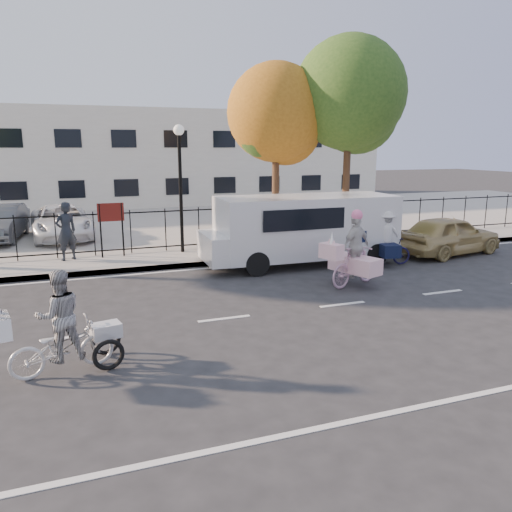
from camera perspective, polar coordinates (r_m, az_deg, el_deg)
name	(u,v)px	position (r m, az deg, el deg)	size (l,w,h in m)	color
ground	(224,319)	(11.24, -3.64, -7.18)	(120.00, 120.00, 0.00)	#333334
road_markings	(224,319)	(11.24, -3.64, -7.16)	(60.00, 9.52, 0.01)	silver
curb	(179,266)	(15.93, -8.83, -1.12)	(60.00, 0.10, 0.15)	#A8A399
sidewalk	(172,259)	(16.94, -9.54, -0.34)	(60.00, 2.20, 0.15)	#A8A399
parking_lot	(138,222)	(25.61, -13.28, 3.80)	(60.00, 15.60, 0.15)	#A8A399
iron_fence	(166,230)	(17.85, -10.30, 2.98)	(58.00, 0.06, 1.50)	black
building	(117,158)	(35.30, -15.57, 10.73)	(34.00, 10.00, 6.00)	silver
lamppost	(180,166)	(17.33, -8.69, 10.12)	(0.36, 0.36, 4.33)	black
street_sign	(111,219)	(17.16, -16.23, 4.06)	(0.85, 0.06, 1.80)	black
zebra_trike	(61,334)	(9.08, -21.36, -8.27)	(2.09, 1.09, 1.79)	silver
unicorn_bike	(354,258)	(13.88, 11.17, -0.23)	(2.14, 1.55, 2.11)	#D29FB9
bull_bike	(384,243)	(16.57, 14.46, 1.43)	(1.99, 1.39, 1.80)	black
white_van	(303,227)	(16.13, 5.41, 3.31)	(6.30, 2.27, 2.22)	white
gold_sedan	(449,235)	(18.92, 21.19, 2.25)	(1.65, 4.10, 1.40)	tan
pedestrian	(66,231)	(17.17, -20.89, 2.66)	(0.69, 0.45, 1.90)	black
lot_car_b	(61,222)	(21.48, -21.35, 3.66)	(2.19, 4.75, 1.32)	white
lot_car_c	(0,223)	(21.97, -27.17, 3.41)	(1.47, 4.22, 1.39)	#505558
lot_car_d	(274,212)	(23.17, 2.06, 5.03)	(1.51, 3.75, 1.28)	#9C9FA3
tree_mid	(279,118)	(19.99, 2.63, 15.50)	(3.78, 3.78, 6.92)	#442D1D
tree_east	(352,99)	(20.42, 10.88, 17.18)	(4.31, 4.31, 7.91)	#442D1D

